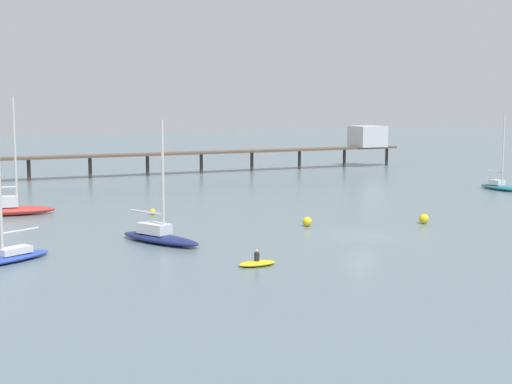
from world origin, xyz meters
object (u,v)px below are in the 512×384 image
sailboat_navy (159,235)px  mooring_buoy_far (153,212)px  sailboat_blue (8,254)px  sailboat_red (12,207)px  mooring_buoy_outer (307,222)px  mooring_buoy_near (424,219)px  pier (264,145)px  sailboat_teal (499,185)px  dinghy_yellow (257,263)px

sailboat_navy → mooring_buoy_far: 14.39m
sailboat_blue → sailboat_red: 21.53m
mooring_buoy_outer → mooring_buoy_far: mooring_buoy_outer is taller
mooring_buoy_near → mooring_buoy_outer: bearing=160.4°
sailboat_blue → sailboat_navy: bearing=8.7°
sailboat_navy → mooring_buoy_far: bearing=73.0°
pier → mooring_buoy_far: size_ratio=146.53×
pier → sailboat_red: size_ratio=7.59×
mooring_buoy_near → sailboat_navy: bearing=174.5°
sailboat_blue → sailboat_teal: (60.50, 14.74, 0.05)m
sailboat_navy → mooring_buoy_outer: 14.23m
mooring_buoy_near → mooring_buoy_far: bearing=141.2°
pier → sailboat_blue: (-46.17, -50.40, -3.45)m
sailboat_blue → mooring_buoy_outer: 25.85m
mooring_buoy_far → mooring_buoy_near: mooring_buoy_near is taller
sailboat_blue → mooring_buoy_outer: size_ratio=10.52×
mooring_buoy_outer → mooring_buoy_near: (10.08, -3.58, 0.03)m
sailboat_blue → sailboat_red: sailboat_red is taller
sailboat_blue → sailboat_teal: sailboat_teal is taller
sailboat_navy → mooring_buoy_outer: (14.18, 1.25, -0.23)m
pier → sailboat_navy: 59.83m
dinghy_yellow → mooring_buoy_near: size_ratio=3.01×
pier → mooring_buoy_outer: (-20.49, -47.41, -3.57)m
sailboat_blue → dinghy_yellow: bearing=-30.9°
dinghy_yellow → sailboat_red: bearing=110.5°
dinghy_yellow → mooring_buoy_outer: size_ratio=3.19×
pier → sailboat_teal: bearing=-68.1°
pier → mooring_buoy_far: bearing=-131.1°
mooring_buoy_far → sailboat_teal: bearing=-1.0°
sailboat_navy → sailboat_blue: bearing=-171.3°
sailboat_teal → mooring_buoy_far: sailboat_teal is taller
sailboat_navy → dinghy_yellow: (3.17, -10.52, -0.44)m
sailboat_blue → sailboat_red: (3.45, 21.25, 0.24)m
sailboat_red → mooring_buoy_near: size_ratio=12.69×
sailboat_red → mooring_buoy_far: (12.26, -5.75, -0.49)m
pier → mooring_buoy_near: 52.16m
mooring_buoy_outer → sailboat_blue: bearing=-173.3°
sailboat_blue → mooring_buoy_near: size_ratio=9.91×
sailboat_teal → mooring_buoy_near: 29.10m
sailboat_teal → sailboat_blue: bearing=-166.3°
sailboat_red → mooring_buoy_far: size_ratio=19.30×
pier → dinghy_yellow: bearing=-118.0°
sailboat_navy → mooring_buoy_near: size_ratio=10.65×
mooring_buoy_far → sailboat_red: bearing=154.9°
mooring_buoy_far → sailboat_navy: bearing=-107.0°
mooring_buoy_near → sailboat_blue: bearing=179.1°
sailboat_navy → mooring_buoy_outer: sailboat_navy is taller
sailboat_navy → mooring_buoy_near: bearing=-5.5°
sailboat_red → dinghy_yellow: bearing=-69.5°
mooring_buoy_outer → sailboat_teal: bearing=18.6°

